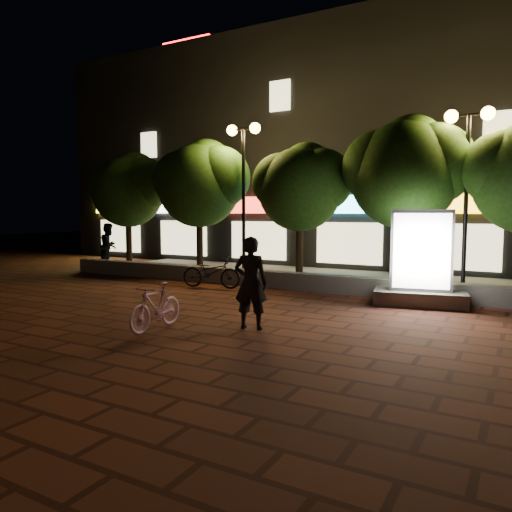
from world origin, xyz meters
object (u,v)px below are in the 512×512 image
Objects in this scene: ad_kiosk at (421,267)px; scooter_parked at (211,272)px; pedestrian at (109,246)px; tree_mid at (302,184)px; street_lamp_right at (468,153)px; scooter_pink at (156,307)px; tree_right at (407,168)px; tree_left at (201,181)px; street_lamp_left at (244,161)px; tree_far_left at (130,187)px; rider at (251,283)px.

scooter_parked is at bearing -177.38° from ad_kiosk.
pedestrian is at bearing 172.84° from ad_kiosk.
tree_mid is 0.90× the size of street_lamp_right.
street_lamp_right is 3.28× the size of scooter_pink.
ad_kiosk is 6.56m from scooter_pink.
tree_right is (3.31, 0.00, 0.35)m from tree_mid.
tree_left is 1.09× the size of tree_mid.
tree_right reaches higher than scooter_pink.
street_lamp_left is at bearing -107.63° from pedestrian.
tree_left is at bearing 165.03° from ad_kiosk.
street_lamp_right reaches higher than scooter_pink.
tree_mid is 2.52× the size of pedestrian.
tree_right is 1.70m from street_lamp_right.
tree_far_left is at bearing -180.00° from tree_right.
tree_far_left is 12.11m from ad_kiosk.
scooter_parked is (-6.07, -0.28, -0.47)m from ad_kiosk.
tree_right is 6.52m from scooter_parked.
street_lamp_right is at bearing -3.04° from tree_mid.
street_lamp_right is (1.64, -0.26, 0.33)m from tree_right.
tree_far_left is 1.03× the size of tree_mid.
ad_kiosk is at bearing -100.20° from scooter_parked.
scooter_parked is 1.04× the size of pedestrian.
tree_far_left is 5.50m from street_lamp_left.
scooter_parked is at bearing -85.72° from street_lamp_left.
street_lamp_left reaches higher than tree_right.
tree_left is 2.07× the size of ad_kiosk.
ad_kiosk is (8.18, -2.19, -2.49)m from tree_left.
tree_far_left is 7.50m from tree_mid.
tree_far_left is 2.47m from pedestrian.
scooter_parked is at bearing -49.42° from tree_left.
street_lamp_right is 2.10× the size of ad_kiosk.
tree_mid is 3.32m from tree_right.
rider reaches higher than scooter_parked.
tree_far_left is at bearing -180.00° from tree_left.
tree_right is at bearing 0.00° from tree_far_left.
tree_right reaches higher than scooter_parked.
tree_far_left reaches higher than scooter_pink.
rider is 5.34m from scooter_parked.
street_lamp_right is (8.95, -0.26, 0.45)m from tree_left.
rider is at bearing -117.75° from street_lamp_right.
tree_far_left is 12.47m from street_lamp_right.
tree_left reaches higher than tree_mid.
street_lamp_right reaches higher than tree_left.
tree_far_left reaches higher than ad_kiosk.
tree_left reaches higher than pedestrian.
ad_kiosk is (11.68, -2.19, -2.34)m from tree_far_left.
tree_right is at bearing 0.00° from tree_mid.
rider is at bearing -120.29° from ad_kiosk.
tree_right is 5.38m from street_lamp_left.
scooter_pink is at bearing -43.80° from tree_far_left.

